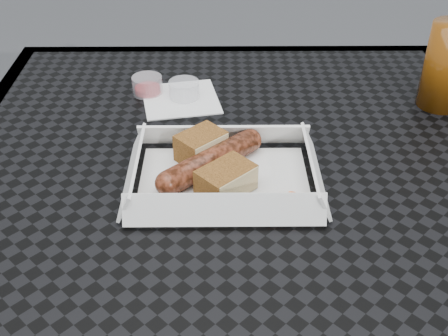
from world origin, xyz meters
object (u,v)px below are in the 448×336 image
(patio_table, at_px, (232,205))
(bratwurst, at_px, (211,161))
(drink_glass, at_px, (447,66))
(food_tray, at_px, (224,181))

(patio_table, distance_m, bratwurst, 0.10)
(patio_table, relative_size, drink_glass, 5.88)
(drink_glass, bearing_deg, bratwurst, -152.82)
(bratwurst, bearing_deg, patio_table, 40.65)
(patio_table, height_order, bratwurst, bratwurst)
(patio_table, xyz_separation_m, bratwurst, (-0.03, -0.03, 0.10))
(food_tray, bearing_deg, drink_glass, 30.77)
(patio_table, relative_size, bratwurst, 5.71)
(bratwurst, relative_size, drink_glass, 1.03)
(patio_table, bearing_deg, drink_glass, 25.77)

